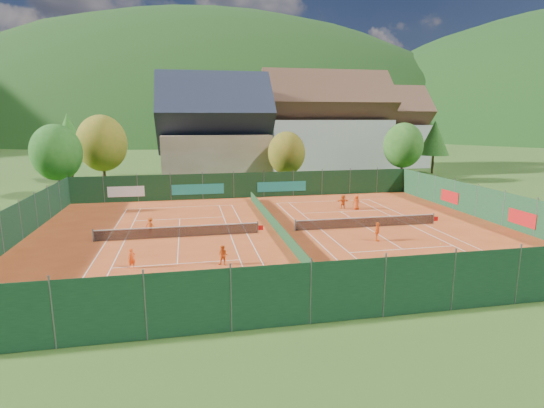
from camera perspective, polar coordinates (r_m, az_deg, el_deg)
The scene contains 34 objects.
ground at distance 35.45m, azimuth 0.64°, elevation -3.84°, with size 600.00×600.00×0.00m, color #2E5119.
clay_pad at distance 35.45m, azimuth 0.64°, elevation -3.80°, with size 40.00×32.00×0.01m, color #BB461B.
court_markings_left at distance 34.74m, azimuth -12.42°, elevation -4.38°, with size 11.03×23.83×0.00m.
court_markings_right at distance 37.87m, azimuth 12.58°, elevation -3.07°, with size 11.03×23.83×0.00m.
tennis_net_left at distance 34.60m, azimuth -12.20°, elevation -3.59°, with size 13.30×0.10×1.02m.
tennis_net_right at distance 37.81m, azimuth 12.83°, elevation -2.33°, with size 13.30×0.10×1.02m.
court_divider at distance 35.32m, azimuth 0.64°, elevation -3.02°, with size 0.03×28.80×1.00m.
fence_north at distance 50.50m, azimuth -3.63°, elevation 2.50°, with size 40.00×0.10×3.00m.
fence_south at distance 20.41m, azimuth 10.18°, elevation -11.37°, with size 40.00×0.04×3.00m.
fence_west at distance 36.70m, azimuth -31.62°, elevation -2.61°, with size 0.04×32.00×3.00m.
fence_east at distance 43.80m, azimuth 27.15°, elevation -0.13°, with size 0.09×32.00×3.00m.
chalet at distance 63.63m, azimuth -7.72°, elevation 8.96°, with size 16.20×12.00×16.00m.
hotel_block_a at distance 73.21m, azimuth 7.17°, elevation 9.89°, with size 21.60×11.00×17.25m.
hotel_block_b at distance 85.91m, azimuth 14.45°, elevation 9.34°, with size 17.28×10.00×15.50m.
tree_west_front at distance 55.62m, azimuth -27.01°, elevation 6.18°, with size 5.72×5.72×8.69m.
tree_west_mid at distance 60.52m, azimuth -21.89°, elevation 7.59°, with size 6.44×6.44×9.78m.
tree_west_back at distance 69.57m, azimuth -25.67°, elevation 8.25°, with size 5.60×5.60×10.00m.
tree_center at distance 57.16m, azimuth 1.97°, elevation 6.86°, with size 5.01×5.01×7.60m.
tree_east_front at distance 65.44m, azimuth 17.22°, elevation 7.54°, with size 5.72×5.72×8.69m.
tree_east_mid at distance 77.35m, azimuth 21.01°, elevation 8.33°, with size 5.04×5.04×9.00m.
tree_east_back at distance 80.60m, azimuth 13.10°, elevation 9.38°, with size 7.15×7.15×10.86m.
mountain_backdrop at distance 273.71m, azimuth -3.67°, elevation 1.21°, with size 820.00×530.00×242.00m.
ball_hopper at distance 31.87m, azimuth 29.68°, elevation -6.10°, with size 0.34×0.34×0.80m.
loose_ball_0 at distance 28.46m, azimuth -14.47°, elevation -8.02°, with size 0.07×0.07×0.07m, color #CCD833.
loose_ball_1 at distance 28.28m, azimuth 21.87°, elevation -8.63°, with size 0.07×0.07×0.07m, color #CCD833.
loose_ball_2 at distance 38.52m, azimuth 3.45°, elevation -2.52°, with size 0.07×0.07×0.07m, color #CCD833.
loose_ball_3 at distance 45.16m, azimuth -4.28°, elevation -0.44°, with size 0.07×0.07×0.07m, color #CCD833.
loose_ball_4 at distance 34.58m, azimuth 21.71°, elevation -4.99°, with size 0.07×0.07×0.07m, color #CCD833.
player_left_near at distance 28.42m, azimuth -18.34°, elevation -6.95°, with size 0.48×0.31×1.31m, color #FF5416.
player_left_mid at distance 27.69m, azimuth -6.60°, elevation -6.88°, with size 0.65×0.51×1.34m, color #D44D12.
player_left_far at distance 36.36m, azimuth -16.04°, elevation -2.78°, with size 0.87×0.50×1.34m, color #D24C12.
player_right_near at distance 33.74m, azimuth 13.96°, elevation -3.64°, with size 0.88×0.36×1.49m, color orange.
player_right_far_a at distance 44.78m, azimuth 11.28°, elevation 0.25°, with size 0.77×0.50×1.57m, color #D74613.
player_right_far_b at distance 45.10m, azimuth 9.50°, elevation 0.31°, with size 1.34×0.43×1.45m, color #E35514.
Camera 1 is at (-7.10, -33.44, 9.38)m, focal length 28.00 mm.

